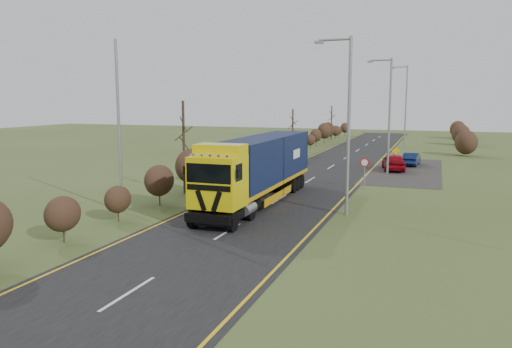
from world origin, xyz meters
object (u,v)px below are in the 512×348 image
object	(u,v)px
lorry	(259,166)
car_red_hatchback	(394,162)
car_blue_sedan	(411,159)
streetlight_near	(347,118)
speed_sign	(364,168)

from	to	relation	value
lorry	car_red_hatchback	size ratio (longest dim) A/B	3.30
car_blue_sedan	streetlight_near	size ratio (longest dim) A/B	0.39
car_blue_sedan	speed_sign	size ratio (longest dim) A/B	1.69
streetlight_near	car_blue_sedan	bearing A→B (deg)	83.98
car_blue_sedan	speed_sign	xyz separation A→B (m)	(-2.43, -14.20, 0.89)
car_red_hatchback	lorry	bearing A→B (deg)	59.38
streetlight_near	car_red_hatchback	bearing A→B (deg)	86.72
car_red_hatchback	speed_sign	bearing A→B (deg)	73.32
car_blue_sedan	lorry	bearing A→B (deg)	75.14
lorry	car_blue_sedan	distance (m)	22.53
car_blue_sedan	speed_sign	distance (m)	14.44
car_red_hatchback	car_blue_sedan	bearing A→B (deg)	-118.72
car_red_hatchback	streetlight_near	bearing A→B (deg)	76.30
car_red_hatchback	car_blue_sedan	world-z (taller)	car_red_hatchback
lorry	speed_sign	bearing A→B (deg)	52.86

